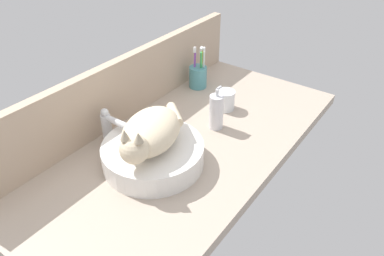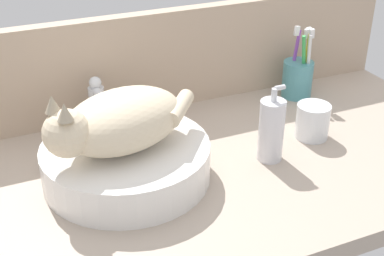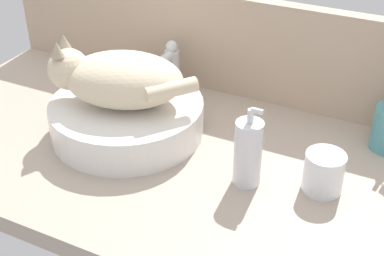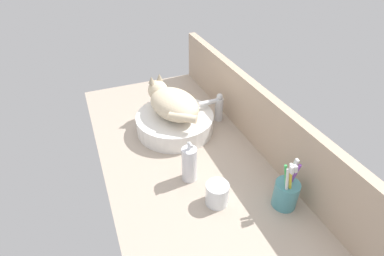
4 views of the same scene
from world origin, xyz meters
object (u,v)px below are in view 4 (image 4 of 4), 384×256
object	(u,v)px
faucet	(217,107)
water_glass	(217,195)
toothbrush_cup	(286,193)
cat	(172,102)
soap_dispenser	(189,164)
sink_basin	(175,123)

from	to	relation	value
faucet	water_glass	xyz separation A→B (cm)	(43.56, -20.84, -3.90)
toothbrush_cup	water_glass	xyz separation A→B (cm)	(-9.04, -19.86, -1.88)
faucet	toothbrush_cup	bearing A→B (deg)	-1.07
cat	water_glass	size ratio (longest dim) A/B	3.99
toothbrush_cup	water_glass	bearing A→B (deg)	-114.48
soap_dispenser	water_glass	world-z (taller)	soap_dispenser
cat	soap_dispenser	distance (cm)	32.18
toothbrush_cup	water_glass	size ratio (longest dim) A/B	2.36
faucet	toothbrush_cup	world-z (taller)	toothbrush_cup
soap_dispenser	toothbrush_cup	world-z (taller)	toothbrush_cup
water_glass	toothbrush_cup	bearing A→B (deg)	65.52
cat	faucet	xyz separation A→B (cm)	(1.21, 20.49, -6.04)
cat	faucet	size ratio (longest dim) A/B	2.33
soap_dispenser	water_glass	size ratio (longest dim) A/B	2.12
cat	water_glass	bearing A→B (deg)	-0.46
faucet	soap_dispenser	xyz separation A→B (cm)	(29.97, -25.12, -0.42)
soap_dispenser	water_glass	xyz separation A→B (cm)	(13.59, 4.28, -3.48)
sink_basin	faucet	world-z (taller)	faucet
sink_basin	water_glass	world-z (taller)	water_glass
sink_basin	cat	xyz separation A→B (cm)	(-1.28, -0.49, 9.55)
cat	toothbrush_cup	bearing A→B (deg)	19.92
cat	soap_dispenser	xyz separation A→B (cm)	(31.18, -4.63, -6.46)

